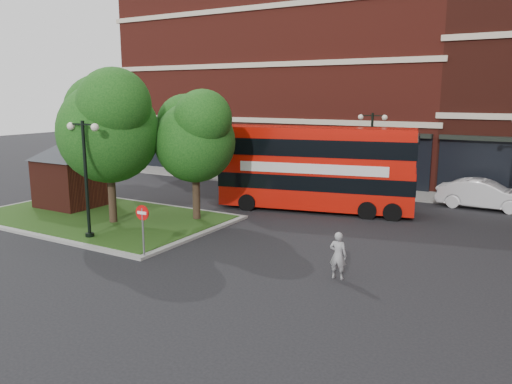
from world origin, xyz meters
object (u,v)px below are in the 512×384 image
Objects in this scene: woman at (338,255)px; car_silver at (357,182)px; bus at (316,163)px; car_white at (484,194)px.

woman is 15.43m from car_silver.
bus is 6.19m from car_silver.
car_white is at bearing -101.80° from car_silver.
car_silver is 7.45m from car_white.
bus is at bearing 123.76° from car_white.
woman is (4.72, -8.88, -1.72)m from bus.
bus is 2.18× the size of car_white.
car_white reaches higher than car_silver.
car_silver is (-4.44, 14.77, -0.16)m from woman.
woman reaches higher than car_white.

